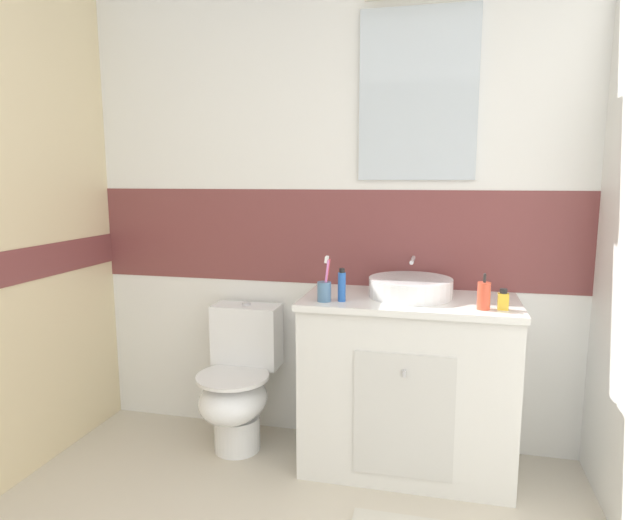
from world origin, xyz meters
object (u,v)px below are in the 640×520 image
toilet (238,383)px  soap_dispenser (484,296)px  sink_basin (410,286)px  toothbrush_cup (324,289)px  toothpaste_tube_upright (342,286)px  perfume_flask_small (503,300)px

toilet → soap_dispenser: 1.33m
toilet → soap_dispenser: (1.19, -0.14, 0.56)m
sink_basin → toothbrush_cup: bearing=-152.6°
toilet → toothbrush_cup: (0.50, -0.15, 0.55)m
toothbrush_cup → toothpaste_tube_upright: 0.08m
toothbrush_cup → toothpaste_tube_upright: size_ratio=1.38×
toothpaste_tube_upright → perfume_flask_small: (0.70, 0.00, -0.03)m
sink_basin → soap_dispenser: sink_basin is taller
toilet → perfume_flask_small: (1.28, -0.13, 0.54)m
toothbrush_cup → perfume_flask_small: size_ratio=2.29×
sink_basin → toilet: 1.03m
sink_basin → perfume_flask_small: (0.40, -0.17, -0.00)m
toothpaste_tube_upright → toothbrush_cup: bearing=-165.9°
toothbrush_cup → soap_dispenser: (0.70, 0.01, 0.01)m
sink_basin → perfume_flask_small: size_ratio=4.77×
toothbrush_cup → sink_basin: bearing=27.4°
sink_basin → toothpaste_tube_upright: size_ratio=2.87×
toothbrush_cup → perfume_flask_small: 0.78m
perfume_flask_small → sink_basin: bearing=156.6°
toilet → toothpaste_tube_upright: size_ratio=4.88×
sink_basin → soap_dispenser: bearing=-30.0°
perfume_flask_small → toilet: bearing=174.0°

